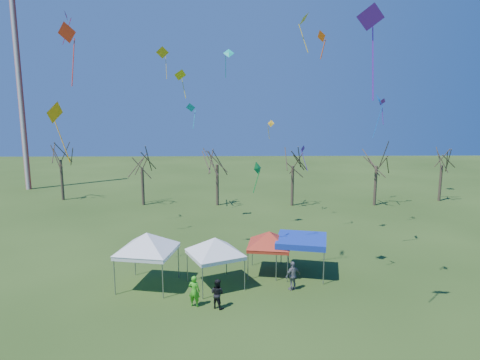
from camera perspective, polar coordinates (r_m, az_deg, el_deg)
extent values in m
plane|color=#2A4315|center=(25.39, 0.67, -16.31)|extent=(140.00, 140.00, 0.00)
cylinder|color=silver|center=(62.95, -27.23, 10.14)|extent=(0.70, 0.70, 25.00)
cylinder|color=#3D2D21|center=(54.73, -22.65, -0.01)|extent=(0.32, 0.32, 4.78)
cylinder|color=#3D2D21|center=(49.28, -12.83, -0.82)|extent=(0.32, 0.32, 4.28)
cylinder|color=#3D2D21|center=(47.97, -3.04, -0.66)|extent=(0.32, 0.32, 4.64)
cylinder|color=#3D2D21|center=(48.11, 7.00, -0.78)|extent=(0.32, 0.32, 4.49)
cylinder|color=#3D2D21|center=(50.23, 17.60, -0.73)|extent=(0.32, 0.32, 4.47)
cylinder|color=#3D2D21|center=(55.33, 25.15, -0.38)|extent=(0.32, 0.32, 4.23)
cylinder|color=gray|center=(27.22, -16.38, -12.38)|extent=(0.06, 0.06, 2.15)
cylinder|color=gray|center=(29.76, -13.83, -10.28)|extent=(0.06, 0.06, 2.15)
cylinder|color=gray|center=(26.10, -10.26, -13.11)|extent=(0.06, 0.06, 2.15)
cylinder|color=gray|center=(28.74, -8.20, -10.82)|extent=(0.06, 0.06, 2.15)
cube|color=white|center=(27.49, -12.27, -9.27)|extent=(3.77, 3.77, 0.26)
pyramid|color=white|center=(27.12, -12.36, -6.87)|extent=(4.49, 4.49, 1.08)
cylinder|color=gray|center=(25.74, -5.01, -13.56)|extent=(0.06, 0.06, 1.96)
cylinder|color=gray|center=(28.13, -7.04, -11.48)|extent=(0.06, 0.06, 1.96)
cylinder|color=gray|center=(26.75, 0.62, -12.58)|extent=(0.06, 0.06, 1.96)
cylinder|color=gray|center=(29.05, -1.83, -10.69)|extent=(0.06, 0.06, 1.96)
cube|color=white|center=(26.98, -3.34, -9.89)|extent=(3.90, 3.90, 0.24)
pyramid|color=white|center=(26.63, -3.36, -7.67)|extent=(3.77, 3.77, 0.98)
cylinder|color=gray|center=(28.25, 1.06, -11.46)|extent=(0.05, 0.05, 1.82)
cylinder|color=gray|center=(30.62, 1.64, -9.72)|extent=(0.05, 0.05, 1.82)
cylinder|color=gray|center=(28.08, 6.34, -11.66)|extent=(0.05, 0.05, 1.82)
cylinder|color=gray|center=(30.46, 6.48, -9.88)|extent=(0.05, 0.05, 1.82)
cube|color=#B32611|center=(28.97, 3.91, -8.77)|extent=(3.12, 3.12, 0.22)
pyramid|color=#B32611|center=(28.66, 3.93, -6.84)|extent=(3.82, 3.82, 0.91)
cylinder|color=gray|center=(28.16, 4.85, -11.22)|extent=(0.06, 0.06, 2.14)
cylinder|color=gray|center=(30.96, 5.51, -9.21)|extent=(0.06, 0.06, 2.14)
cylinder|color=gray|center=(28.00, 11.09, -11.50)|extent=(0.06, 0.06, 2.14)
cylinder|color=gray|center=(30.82, 11.15, -9.46)|extent=(0.06, 0.06, 2.14)
cube|color=#102DA9|center=(29.04, 8.21, -8.09)|extent=(3.84, 3.84, 0.26)
cube|color=#102DA9|center=(28.98, 8.22, -7.73)|extent=(3.84, 3.84, 0.13)
imported|color=green|center=(25.01, -6.12, -14.51)|extent=(0.75, 0.58, 1.81)
imported|color=slate|center=(27.05, 7.06, -12.55)|extent=(1.15, 0.93, 1.82)
imported|color=black|center=(24.76, -3.05, -14.89)|extent=(1.03, 0.98, 1.69)
cone|color=gold|center=(44.61, -10.32, 16.42)|extent=(1.40, 0.94, 1.18)
cube|color=gold|center=(44.48, -9.82, 14.57)|extent=(0.18, 0.69, 2.28)
cone|color=red|center=(39.79, -22.17, 19.68)|extent=(0.61, 1.03, 0.95)
cube|color=red|center=(39.19, -22.08, 17.91)|extent=(0.79, 0.27, 2.13)
cone|color=#0C95BC|center=(43.74, -6.59, 9.61)|extent=(1.14, 0.86, 0.92)
cube|color=#0C95BC|center=(43.64, -6.12, 8.06)|extent=(0.26, 0.72, 1.88)
cone|color=red|center=(29.06, -22.04, 17.79)|extent=(1.38, 0.87, 1.24)
cube|color=red|center=(28.70, -21.35, 14.41)|extent=(0.20, 0.57, 2.87)
cone|color=yellow|center=(25.86, 8.45, 20.51)|extent=(0.83, 1.05, 0.78)
cube|color=yellow|center=(25.98, 8.45, 18.16)|extent=(0.60, 0.20, 1.61)
cone|color=#5619B4|center=(44.17, 8.36, 4.16)|extent=(0.65, 0.75, 0.76)
cube|color=#5619B4|center=(44.67, 8.56, 2.59)|extent=(0.70, 0.54, 2.15)
cone|color=#FFA10D|center=(28.59, -23.54, 8.29)|extent=(1.02, 1.56, 1.39)
cube|color=#FFA10D|center=(29.06, -22.66, 4.93)|extent=(1.00, 0.36, 2.77)
cone|color=#F2AC19|center=(43.96, 4.15, 7.53)|extent=(0.75, 0.53, 0.73)
cube|color=#F2AC19|center=(44.10, 3.84, 6.37)|extent=(0.28, 0.48, 1.45)
cone|color=blue|center=(33.12, 18.11, 10.16)|extent=(0.99, 1.21, 0.96)
cube|color=blue|center=(32.84, 17.90, 7.54)|extent=(0.59, 0.30, 2.50)
cone|color=#E0500B|center=(25.30, 10.85, 18.33)|extent=(0.59, 0.78, 0.68)
cube|color=#E0500B|center=(25.09, 11.01, 16.74)|extent=(0.32, 0.18, 1.09)
cone|color=purple|center=(20.69, 16.97, 20.13)|extent=(1.35, 0.93, 1.12)
cube|color=purple|center=(20.52, 17.29, 14.66)|extent=(0.08, 0.50, 3.28)
cone|color=#0DC3A5|center=(36.09, -1.51, 16.59)|extent=(0.93, 0.64, 0.77)
cube|color=#0DC3A5|center=(35.98, -1.92, 14.85)|extent=(0.06, 0.54, 1.74)
cone|color=#17962F|center=(26.73, 2.40, 1.58)|extent=(0.73, 0.88, 0.85)
cube|color=#17962F|center=(26.70, 2.16, -0.36)|extent=(0.40, 0.29, 1.35)
cone|color=#6E18A8|center=(47.89, 18.41, 9.90)|extent=(1.06, 0.92, 0.79)
cube|color=#6E18A8|center=(48.04, 18.47, 8.32)|extent=(0.22, 0.37, 2.19)
cone|color=gold|center=(39.37, -8.00, 13.75)|extent=(1.43, 1.33, 1.02)
cube|color=gold|center=(39.47, -7.51, 12.03)|extent=(0.44, 0.62, 1.78)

